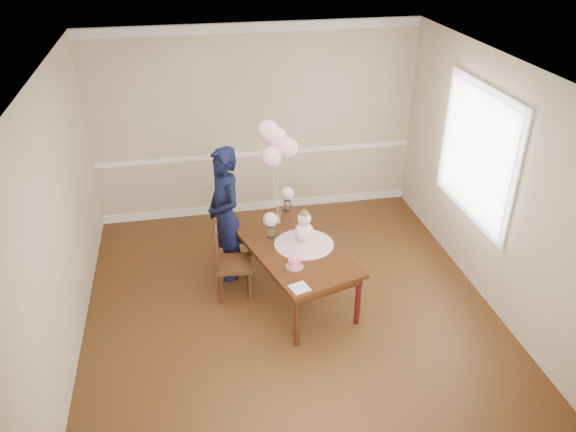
{
  "coord_description": "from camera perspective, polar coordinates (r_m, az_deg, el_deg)",
  "views": [
    {
      "loc": [
        -0.99,
        -4.84,
        4.02
      ],
      "look_at": [
        0.03,
        0.36,
        1.05
      ],
      "focal_mm": 35.0,
      "sensor_mm": 36.0,
      "label": 1
    }
  ],
  "objects": [
    {
      "name": "wall_front",
      "position": [
        3.68,
        8.51,
        -17.59
      ],
      "size": [
        4.5,
        0.02,
        2.7
      ],
      "primitive_type": "cube",
      "color": "tan",
      "rests_on": "floor"
    },
    {
      "name": "chair_back_post_l",
      "position": [
        6.17,
        -7.27,
        -3.78
      ],
      "size": [
        0.04,
        0.04,
        0.51
      ],
      "primitive_type": "cylinder",
      "rotation": [
        0.0,
        0.0,
        -0.07
      ],
      "color": "#331D0E",
      "rests_on": "dining_chair_seat"
    },
    {
      "name": "balloon_ribbon_d",
      "position": [
        6.49,
        -1.42,
        3.25
      ],
      "size": [
        0.1,
        0.07,
        1.0
      ],
      "primitive_type": "cylinder",
      "rotation": [
        -0.09,
        -0.07,
        0.29
      ],
      "color": "white",
      "rests_on": "balloon_weight"
    },
    {
      "name": "chair_slat_low",
      "position": [
        6.37,
        -7.22,
        -3.8
      ],
      "size": [
        0.05,
        0.37,
        0.05
      ],
      "primitive_type": "cube",
      "rotation": [
        0.0,
        0.0,
        -0.07
      ],
      "color": "#33190E",
      "rests_on": "dining_chair_seat"
    },
    {
      "name": "window_blinds",
      "position": [
        6.7,
        18.52,
        6.05
      ],
      "size": [
        0.01,
        1.5,
        1.4
      ],
      "primitive_type": "cube",
      "color": "silver",
      "rests_on": "wall_right"
    },
    {
      "name": "rose_vase_far",
      "position": [
        6.97,
        -0.07,
        1.13
      ],
      "size": [
        0.11,
        0.11,
        0.14
      ],
      "primitive_type": "cylinder",
      "rotation": [
        0.0,
        0.0,
        0.29
      ],
      "color": "silver",
      "rests_on": "dining_table_top"
    },
    {
      "name": "baby_skirt",
      "position": [
        6.3,
        1.64,
        -2.51
      ],
      "size": [
        0.83,
        0.83,
        0.09
      ],
      "primitive_type": "cone",
      "rotation": [
        0.0,
        0.0,
        0.29
      ],
      "color": "#D59DB8",
      "rests_on": "dining_table_top"
    },
    {
      "name": "cake_flower_a",
      "position": [
        5.87,
        0.67,
        -4.32
      ],
      "size": [
        0.03,
        0.03,
        0.03
      ],
      "primitive_type": "sphere",
      "color": "white",
      "rests_on": "birthday_cake"
    },
    {
      "name": "wall_left",
      "position": [
        5.67,
        -22.47,
        -1.26
      ],
      "size": [
        0.02,
        5.0,
        2.7
      ],
      "primitive_type": "cube",
      "color": "tan",
      "rests_on": "floor"
    },
    {
      "name": "baby_head",
      "position": [
        6.15,
        1.67,
        -0.27
      ],
      "size": [
        0.15,
        0.15,
        0.15
      ],
      "primitive_type": "sphere",
      "color": "beige",
      "rests_on": "baby_torso"
    },
    {
      "name": "baby_hair",
      "position": [
        6.13,
        1.68,
        0.16
      ],
      "size": [
        0.11,
        0.11,
        0.11
      ],
      "primitive_type": "sphere",
      "color": "brown",
      "rests_on": "baby_head"
    },
    {
      "name": "table_leg_bl",
      "position": [
        6.98,
        -5.46,
        -3.0
      ],
      "size": [
        0.08,
        0.08,
        0.62
      ],
      "primitive_type": "cylinder",
      "rotation": [
        0.0,
        0.0,
        0.29
      ],
      "color": "black",
      "rests_on": "floor"
    },
    {
      "name": "table_leg_br",
      "position": [
        7.24,
        -0.04,
        -1.56
      ],
      "size": [
        0.08,
        0.08,
        0.62
      ],
      "primitive_type": "cylinder",
      "rotation": [
        0.0,
        0.0,
        0.29
      ],
      "color": "black",
      "rests_on": "floor"
    },
    {
      "name": "chair_leg_br",
      "position": [
        6.72,
        -4.05,
        -5.52
      ],
      "size": [
        0.04,
        0.04,
        0.39
      ],
      "primitive_type": "cylinder",
      "rotation": [
        0.0,
        0.0,
        -0.07
      ],
      "color": "#38180F",
      "rests_on": "floor"
    },
    {
      "name": "balloon_b",
      "position": [
        6.27,
        -0.06,
        6.9
      ],
      "size": [
        0.25,
        0.25,
        0.25
      ],
      "primitive_type": "sphere",
      "color": "#FFB4C7",
      "rests_on": "balloon_ribbon_b"
    },
    {
      "name": "cake_platter",
      "position": [
        5.93,
        0.67,
        -5.16
      ],
      "size": [
        0.24,
        0.24,
        0.01
      ],
      "primitive_type": "cylinder",
      "rotation": [
        0.0,
        0.0,
        0.29
      ],
      "color": "silver",
      "rests_on": "dining_table_top"
    },
    {
      "name": "roses_far",
      "position": [
        6.9,
        -0.07,
        2.3
      ],
      "size": [
        0.17,
        0.17,
        0.17
      ],
      "primitive_type": "sphere",
      "color": "silver",
      "rests_on": "rose_vase_far"
    },
    {
      "name": "balloon_c",
      "position": [
        6.32,
        -1.19,
        7.93
      ],
      "size": [
        0.25,
        0.25,
        0.25
      ],
      "primitive_type": "sphere",
      "color": "#F4ADCE",
      "rests_on": "balloon_ribbon_c"
    },
    {
      "name": "birthday_cake",
      "position": [
        5.91,
        0.67,
        -4.78
      ],
      "size": [
        0.16,
        0.16,
        0.09
      ],
      "primitive_type": "cylinder",
      "rotation": [
        0.0,
        0.0,
        0.29
      ],
      "color": "#E9498A",
      "rests_on": "cake_platter"
    },
    {
      "name": "table_leg_fr",
      "position": [
        6.1,
        7.11,
        -8.5
      ],
      "size": [
        0.08,
        0.08,
        0.62
      ],
      "primitive_type": "cylinder",
      "rotation": [
        0.0,
        0.0,
        0.29
      ],
      "color": "black",
      "rests_on": "floor"
    },
    {
      "name": "dining_table_top",
      "position": [
        6.31,
        0.38,
        -3.13
      ],
      "size": [
        1.35,
        1.94,
        0.04
      ],
      "primitive_type": "cube",
      "rotation": [
        0.0,
        0.0,
        0.29
      ],
      "color": "black",
      "rests_on": "table_leg_fl"
    },
    {
      "name": "balloon_weight",
      "position": [
        6.7,
        -0.9,
        -0.74
      ],
      "size": [
        0.04,
        0.04,
        0.02
      ],
      "primitive_type": "cylinder",
      "rotation": [
        0.0,
        0.0,
        0.29
      ],
      "color": "silver",
      "rests_on": "dining_table_top"
    },
    {
      "name": "napkin",
      "position": [
        5.63,
        1.18,
        -7.31
      ],
      "size": [
        0.22,
        0.22,
        0.01
      ],
      "primitive_type": "cube",
      "rotation": [
        0.0,
        0.0,
        0.29
      ],
      "color": "silver",
      "rests_on": "dining_table_top"
    },
    {
      "name": "cake_flower_b",
      "position": [
        5.9,
        0.82,
        -4.17
      ],
      "size": [
        0.03,
        0.03,
        0.03
      ],
      "primitive_type": "sphere",
      "color": "white",
      "rests_on": "birthday_cake"
    },
    {
      "name": "rose_vase_near",
      "position": [
        6.41,
        -1.77,
        -1.59
      ],
      "size": [
        0.11,
        0.11,
        0.14
      ],
      "primitive_type": "cylinder",
      "rotation": [
        0.0,
        0.0,
        0.29
      ],
      "color": "silver",
      "rests_on": "dining_table_top"
    },
    {
      "name": "balloon_d",
      "position": [
        6.27,
        -2.0,
        8.6
      ],
      "size": [
        0.25,
        0.25,
        0.25
      ],
      "primitive_type": "sphere",
      "color": "#FFB4DC",
      "rests_on": "balloon_ribbon_d"
    },
    {
      "name": "wall_right",
      "position": [
        6.41,
        20.59,
        2.64
      ],
      "size": [
        0.02,
        5.0,
        2.7
      ],
      "primitive_type": "cube",
      "color": "tan",
      "rests_on": "floor"
    },
    {
      "name": "chair_leg_bl",
      "position": [
        6.72,
        -6.88,
        -5.69
      ],
      "size": [
        0.04,
        0.04,
        0.39
      ],
      "primitive_type": "cylinder",
      "rotation": [
        0.0,
        0.0,
        -0.07
      ],
      "color": "#361E0E",
      "rests_on": "floor"
    },
    {
      "name": "table_leg_fl",
      "position": [
        5.78,
        0.89,
        -10.65
      ],
      "size": [
        0.08,
        0.08,
        0.62
      ],
      "primitive_type": "cylinder",
      "rotation": [
        0.0,
        0.0,
        0.29
      ],
      "color": "black",
      "rests_on": "floor"
    },
    {
      "name": "wall_back",
      "position": [
        7.87,
        -3.22,
        9.38
      ],
      "size": [
        4.5,
        0.02,
        2.7
      ],
      "primitive_type": "cube",
      "color": "tan",
      "rests_on": "floor"
    },
    {
      "name": "balloon_ribbon_b",
      "position": [
        6.5,
        -0.49,
        2.43
      ],
      "size": [
        0.1,
        0.02,
        0.83
      ],
      "primitive_type": "cylinder",
      "rotation": [
        0.05,
        0.1,
        0.29
      ],
      "color": "silver",
      "rests_on": "balloon_weight"
    },
    {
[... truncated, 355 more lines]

